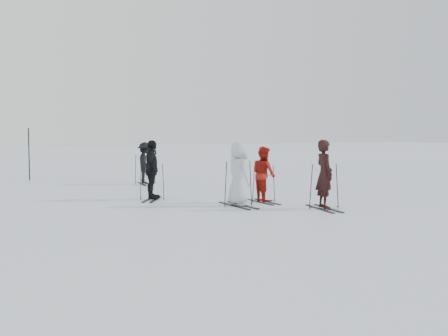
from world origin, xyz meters
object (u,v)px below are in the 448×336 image
Objects in this scene: skier_red at (264,175)px; skier_grey at (238,174)px; skier_near_dark at (324,175)px; skier_uphill_left at (152,171)px; skier_uphill_far at (145,164)px; piste_marker at (29,154)px.

skier_grey reaches higher than skier_red.
skier_grey is (-1.89, 1.54, -0.03)m from skier_near_dark.
skier_uphill_left reaches higher than skier_grey.
skier_grey reaches higher than skier_uphill_far.
skier_near_dark is 9.17m from skier_uphill_far.
skier_uphill_left is at bearing 54.79° from skier_red.
skier_uphill_far is (-1.66, 6.88, -0.00)m from skier_red.
skier_uphill_left reaches higher than skier_uphill_far.
skier_uphill_left is at bearing 172.38° from skier_uphill_far.
skier_red is (-0.83, 1.95, -0.12)m from skier_near_dark.
skier_uphill_left is (-2.90, 1.96, 0.09)m from skier_red.
skier_uphill_left reaches higher than skier_red.
skier_grey is at bearing 59.66° from skier_near_dark.
skier_uphill_far is at bearing 15.51° from skier_uphill_left.
skier_grey is 11.94m from piste_marker.
piste_marker is at bearing 47.70° from skier_uphill_left.
skier_uphill_left is 5.07m from skier_uphill_far.
skier_red is 1.13m from skier_grey.
piste_marker reaches higher than skier_uphill_far.
skier_near_dark is 0.84× the size of piste_marker.
skier_grey is (-1.05, -0.40, 0.09)m from skier_red.
skier_red is 0.90× the size of skier_uphill_left.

